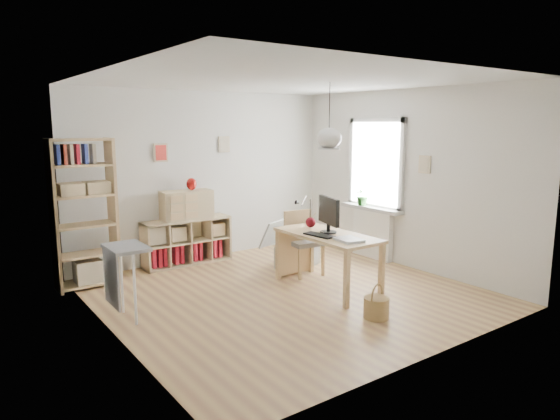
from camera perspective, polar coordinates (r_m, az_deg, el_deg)
ground at (r=6.61m, az=0.83°, el=-9.45°), size 4.50×4.50×0.00m
room_shell at (r=6.47m, az=5.62°, el=8.17°), size 4.50×4.50×4.50m
window_unit at (r=8.20m, az=10.94°, el=5.22°), size 0.07×1.16×1.46m
radiator at (r=8.34m, az=10.52°, el=-2.68°), size 0.10×0.80×0.80m
windowsill at (r=8.23m, az=10.37°, el=0.20°), size 0.22×1.20×0.06m
desk at (r=6.65m, az=5.43°, el=-3.49°), size 0.70×1.50×0.75m
cube_shelf at (r=8.03m, az=-10.83°, el=-3.93°), size 1.40×0.38×0.72m
tall_bookshelf at (r=7.10m, az=-21.56°, el=0.26°), size 0.80×0.38×2.00m
side_table at (r=5.82m, az=-17.74°, el=-5.74°), size 0.40×0.55×0.85m
chair at (r=7.32m, az=2.58°, el=-3.25°), size 0.50×0.50×0.93m
wicker_basket at (r=5.88m, az=10.95°, el=-10.80°), size 0.29×0.29×0.41m
storage_chest at (r=7.80m, az=1.62°, el=-4.70°), size 0.90×0.95×0.70m
monitor at (r=6.63m, az=5.58°, el=-0.33°), size 0.22×0.54×0.48m
keyboard at (r=6.48m, az=4.49°, el=-2.88°), size 0.21×0.45×0.02m
task_lamp at (r=7.10m, az=2.62°, el=0.29°), size 0.36×0.13×0.38m
yarn_ball at (r=7.00m, az=3.52°, el=-1.41°), size 0.14×0.14×0.14m
paper_tray at (r=6.24m, az=7.89°, el=-3.39°), size 0.31×0.36×0.03m
drawer_chest at (r=7.88m, az=-10.63°, el=0.59°), size 0.80×0.42×0.44m
red_vase at (r=7.87m, az=-10.08°, el=2.94°), size 0.16×0.16×0.19m
potted_plant at (r=8.30m, az=9.45°, el=1.63°), size 0.36×0.35×0.32m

